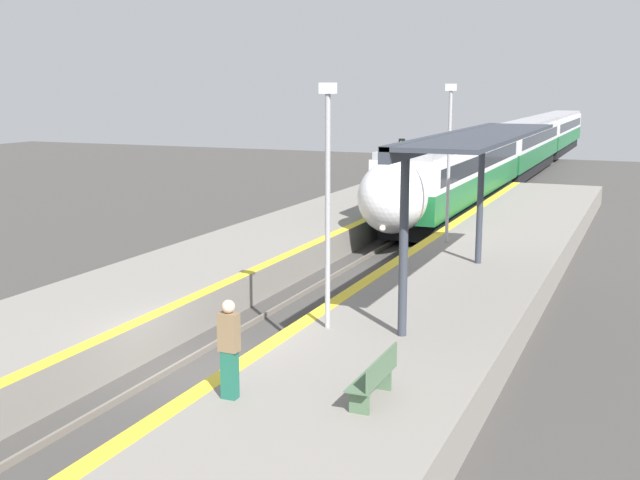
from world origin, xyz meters
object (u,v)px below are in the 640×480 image
(train, at_px, (519,146))
(railway_signal, at_px, (401,169))
(person_waiting, at_px, (229,347))
(lamppost_near, at_px, (328,191))
(lamppost_mid, at_px, (449,153))
(platform_bench, at_px, (376,377))

(train, height_order, railway_signal, railway_signal)
(person_waiting, distance_m, lamppost_near, 5.16)
(train, height_order, person_waiting, train)
(railway_signal, bearing_deg, person_waiting, -79.21)
(train, relative_size, lamppost_near, 11.20)
(person_waiting, height_order, lamppost_mid, lamppost_mid)
(train, xyz_separation_m, lamppost_mid, (2.51, -31.28, 1.96))
(person_waiting, bearing_deg, lamppost_mid, 90.06)
(train, bearing_deg, person_waiting, -86.93)
(lamppost_mid, bearing_deg, person_waiting, -89.94)
(person_waiting, height_order, lamppost_near, lamppost_near)
(train, distance_m, lamppost_mid, 31.44)
(lamppost_mid, bearing_deg, train, 94.59)
(train, xyz_separation_m, platform_bench, (5.00, -46.33, -0.77))
(platform_bench, bearing_deg, lamppost_near, 123.24)
(platform_bench, relative_size, person_waiting, 0.88)
(platform_bench, distance_m, person_waiting, 2.66)
(train, relative_size, platform_bench, 38.89)
(railway_signal, xyz_separation_m, lamppost_near, (5.08, -22.11, 1.76))
(person_waiting, relative_size, railway_signal, 0.47)
(platform_bench, distance_m, railway_signal, 27.01)
(train, bearing_deg, platform_bench, -83.84)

